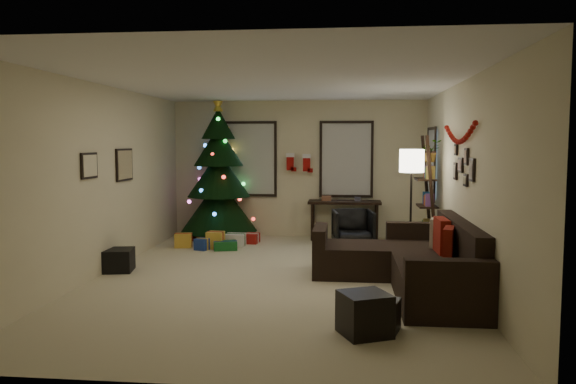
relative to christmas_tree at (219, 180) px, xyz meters
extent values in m
plane|color=beige|center=(1.53, -3.15, -1.15)|extent=(7.00, 7.00, 0.00)
plane|color=white|center=(1.53, -3.15, 1.55)|extent=(7.00, 7.00, 0.00)
plane|color=beige|center=(1.53, 0.35, 0.20)|extent=(5.00, 0.00, 5.00)
plane|color=beige|center=(1.53, -6.65, 0.20)|extent=(5.00, 0.00, 5.00)
plane|color=beige|center=(-0.97, -3.15, 0.20)|extent=(0.00, 7.00, 7.00)
plane|color=beige|center=(4.03, -3.15, 0.20)|extent=(0.00, 7.00, 7.00)
cube|color=#728CB2|center=(0.58, 0.32, 0.40)|extent=(0.94, 0.02, 1.35)
cube|color=beige|center=(0.58, 0.32, 0.40)|extent=(0.94, 0.03, 1.35)
cube|color=#728CB2|center=(2.48, 0.32, 0.40)|extent=(0.94, 0.02, 1.35)
cube|color=beige|center=(2.48, 0.32, 0.40)|extent=(0.94, 0.03, 1.35)
cube|color=#728CB2|center=(4.00, -0.60, 0.35)|extent=(0.05, 0.27, 1.17)
cube|color=beige|center=(4.00, -0.60, 0.35)|extent=(0.05, 0.45, 1.17)
cylinder|color=black|center=(0.00, 0.00, -0.98)|extent=(0.11, 0.11, 0.33)
cone|color=black|center=(0.00, 0.00, -0.49)|extent=(1.49, 1.49, 1.04)
cone|color=black|center=(0.00, 0.00, 0.11)|extent=(1.23, 1.23, 0.88)
cone|color=black|center=(0.00, 0.00, 0.66)|extent=(0.97, 0.97, 0.77)
cone|color=black|center=(0.00, 0.00, 1.10)|extent=(0.66, 0.66, 0.60)
cylinder|color=maroon|center=(0.00, 0.00, -1.13)|extent=(1.21, 1.21, 0.04)
cube|color=gold|center=(0.18, -1.10, -1.00)|extent=(0.28, 0.25, 0.30)
cube|color=#14591E|center=(0.38, -1.20, -1.07)|extent=(0.40, 0.30, 0.15)
cube|color=maroon|center=(0.73, -0.50, -1.06)|extent=(0.25, 0.30, 0.18)
cube|color=navy|center=(-0.02, -1.25, -1.05)|extent=(0.22, 0.22, 0.20)
cube|color=silver|center=(0.48, -0.80, -1.04)|extent=(0.35, 0.28, 0.22)
cube|color=gold|center=(-0.42, -1.05, -1.02)|extent=(0.30, 0.22, 0.25)
cube|color=black|center=(3.56, -3.61, -0.93)|extent=(0.93, 2.49, 0.43)
cube|color=black|center=(3.93, -3.61, -0.48)|extent=(0.20, 2.49, 0.46)
cube|color=black|center=(3.56, -4.95, -0.81)|extent=(0.93, 0.20, 0.68)
cube|color=black|center=(3.56, -2.27, -0.81)|extent=(0.93, 0.20, 0.68)
cube|color=black|center=(2.66, -2.83, -0.93)|extent=(0.88, 0.93, 0.43)
cube|color=black|center=(2.13, -2.83, -0.81)|extent=(0.18, 0.93, 0.68)
cube|color=maroon|center=(3.74, -3.83, -0.51)|extent=(0.21, 0.43, 0.42)
cube|color=maroon|center=(3.74, -3.31, -0.51)|extent=(0.15, 0.50, 0.50)
cube|color=#BBB197|center=(3.74, -2.84, -0.52)|extent=(0.23, 0.42, 0.41)
cube|color=black|center=(2.68, -5.36, -0.94)|extent=(0.58, 0.58, 0.42)
cube|color=black|center=(2.85, -5.23, -0.99)|extent=(0.42, 0.42, 0.32)
cube|color=black|center=(2.46, 0.07, -0.42)|extent=(1.40, 0.50, 0.05)
cylinder|color=black|center=(1.84, -0.13, -0.80)|extent=(0.05, 0.05, 0.70)
cylinder|color=black|center=(1.84, 0.27, -0.80)|extent=(0.05, 0.05, 0.70)
cylinder|color=black|center=(3.07, -0.13, -0.80)|extent=(0.05, 0.05, 0.70)
cylinder|color=black|center=(3.07, 0.27, -0.80)|extent=(0.05, 0.05, 0.70)
imported|color=black|center=(2.62, -0.58, -0.81)|extent=(0.73, 0.70, 0.67)
cube|color=black|center=(3.85, -1.65, -0.15)|extent=(0.05, 0.05, 2.00)
cube|color=black|center=(3.85, -1.11, -0.15)|extent=(0.05, 0.05, 2.00)
cube|color=black|center=(3.82, -1.38, -0.76)|extent=(0.30, 0.56, 0.03)
cube|color=black|center=(3.82, -1.38, -0.32)|extent=(0.30, 0.56, 0.03)
cube|color=black|center=(3.82, -1.38, 0.13)|extent=(0.30, 0.56, 0.03)
cube|color=black|center=(3.82, -1.38, 0.57)|extent=(0.30, 0.56, 0.03)
imported|color=#4C4C4C|center=(3.83, -1.54, 0.65)|extent=(0.52, 0.48, 0.46)
cylinder|color=black|center=(3.48, -2.03, -1.13)|extent=(0.31, 0.31, 0.03)
cylinder|color=black|center=(3.48, -2.03, -0.37)|extent=(0.03, 0.03, 1.49)
cylinder|color=white|center=(3.48, -2.03, 0.45)|extent=(0.38, 0.38, 0.35)
cube|color=black|center=(-0.95, -2.36, 0.39)|extent=(0.04, 0.60, 0.50)
cube|color=tan|center=(-0.95, -2.36, 0.39)|extent=(0.01, 0.54, 0.45)
cube|color=black|center=(-0.95, -3.56, 0.42)|extent=(0.04, 0.45, 0.35)
cube|color=beige|center=(-0.95, -3.56, 0.42)|extent=(0.01, 0.41, 0.31)
cube|color=black|center=(4.01, -3.75, 0.40)|extent=(0.03, 0.22, 0.28)
cube|color=black|center=(4.01, -3.40, 0.55)|extent=(0.03, 0.18, 0.22)
cube|color=black|center=(4.01, -3.40, 0.25)|extent=(0.03, 0.20, 0.16)
cube|color=black|center=(4.01, -3.05, 0.43)|extent=(0.03, 0.26, 0.20)
cube|color=black|center=(4.01, -2.70, 0.33)|extent=(0.03, 0.18, 0.24)
cube|color=black|center=(4.01, -2.70, 0.63)|extent=(0.03, 0.16, 0.16)
cube|color=#990F0C|center=(1.38, 0.24, 0.33)|extent=(0.14, 0.04, 0.30)
cube|color=white|center=(1.38, 0.24, 0.48)|extent=(0.16, 0.05, 0.08)
cube|color=#990F0C|center=(1.45, 0.24, 0.20)|extent=(0.10, 0.04, 0.08)
cube|color=#990F0C|center=(1.71, 0.16, 0.32)|extent=(0.14, 0.04, 0.30)
cube|color=white|center=(1.71, 0.16, 0.47)|extent=(0.16, 0.05, 0.08)
cube|color=#990F0C|center=(1.78, 0.16, 0.19)|extent=(0.10, 0.04, 0.08)
cube|color=black|center=(-0.94, -3.00, -0.99)|extent=(0.72, 0.55, 0.33)
camera|label=1|loc=(2.50, -10.77, 0.73)|focal=35.02mm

